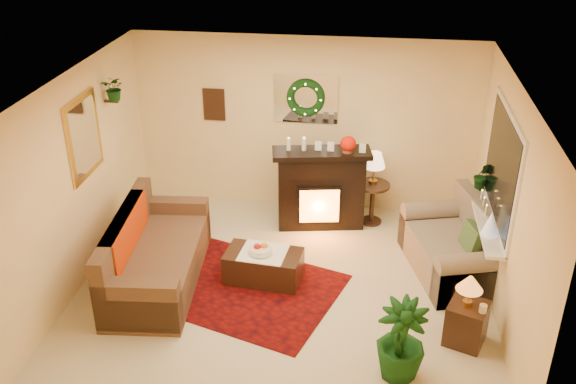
# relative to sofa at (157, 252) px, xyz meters

# --- Properties ---
(floor) EXTENTS (5.00, 5.00, 0.00)m
(floor) POSITION_rel_sofa_xyz_m (1.56, 0.07, -0.43)
(floor) COLOR beige
(floor) RESTS_ON ground
(ceiling) EXTENTS (5.00, 5.00, 0.00)m
(ceiling) POSITION_rel_sofa_xyz_m (1.56, 0.07, 2.17)
(ceiling) COLOR white
(ceiling) RESTS_ON ground
(wall_back) EXTENTS (5.00, 5.00, 0.00)m
(wall_back) POSITION_rel_sofa_xyz_m (1.56, 2.32, 0.87)
(wall_back) COLOR #EFD88C
(wall_back) RESTS_ON ground
(wall_front) EXTENTS (5.00, 5.00, 0.00)m
(wall_front) POSITION_rel_sofa_xyz_m (1.56, -2.18, 0.87)
(wall_front) COLOR #EFD88C
(wall_front) RESTS_ON ground
(wall_left) EXTENTS (4.50, 4.50, 0.00)m
(wall_left) POSITION_rel_sofa_xyz_m (-0.94, 0.07, 0.87)
(wall_left) COLOR #EFD88C
(wall_left) RESTS_ON ground
(wall_right) EXTENTS (4.50, 4.50, 0.00)m
(wall_right) POSITION_rel_sofa_xyz_m (4.06, 0.07, 0.87)
(wall_right) COLOR #EFD88C
(wall_right) RESTS_ON ground
(area_rug) EXTENTS (2.68, 2.32, 0.01)m
(area_rug) POSITION_rel_sofa_xyz_m (1.05, -0.02, -0.42)
(area_rug) COLOR maroon
(area_rug) RESTS_ON floor
(sofa) EXTENTS (1.13, 2.22, 0.92)m
(sofa) POSITION_rel_sofa_xyz_m (0.00, 0.00, 0.00)
(sofa) COLOR #49291B
(sofa) RESTS_ON floor
(red_throw) EXTENTS (0.87, 1.42, 0.02)m
(red_throw) POSITION_rel_sofa_xyz_m (-0.06, 0.18, 0.02)
(red_throw) COLOR #E80504
(red_throw) RESTS_ON sofa
(fireplace) EXTENTS (1.26, 0.59, 1.11)m
(fireplace) POSITION_rel_sofa_xyz_m (1.86, 1.69, 0.12)
(fireplace) COLOR black
(fireplace) RESTS_ON floor
(poinsettia) EXTENTS (0.22, 0.22, 0.22)m
(poinsettia) POSITION_rel_sofa_xyz_m (2.22, 1.67, 0.87)
(poinsettia) COLOR red
(poinsettia) RESTS_ON fireplace
(mantel_candle_a) EXTENTS (0.06, 0.06, 0.18)m
(mantel_candle_a) POSITION_rel_sofa_xyz_m (1.41, 1.64, 0.83)
(mantel_candle_a) COLOR white
(mantel_candle_a) RESTS_ON fireplace
(mantel_candle_b) EXTENTS (0.06, 0.06, 0.19)m
(mantel_candle_b) POSITION_rel_sofa_xyz_m (1.62, 1.66, 0.83)
(mantel_candle_b) COLOR white
(mantel_candle_b) RESTS_ON fireplace
(mantel_mirror) EXTENTS (0.92, 0.02, 0.72)m
(mantel_mirror) POSITION_rel_sofa_xyz_m (1.56, 2.30, 1.27)
(mantel_mirror) COLOR white
(mantel_mirror) RESTS_ON wall_back
(wreath) EXTENTS (0.55, 0.11, 0.55)m
(wreath) POSITION_rel_sofa_xyz_m (1.56, 2.26, 1.29)
(wreath) COLOR #194719
(wreath) RESTS_ON wall_back
(wall_art) EXTENTS (0.32, 0.03, 0.48)m
(wall_art) POSITION_rel_sofa_xyz_m (0.21, 2.30, 1.12)
(wall_art) COLOR #381E11
(wall_art) RESTS_ON wall_back
(gold_mirror) EXTENTS (0.03, 0.84, 1.00)m
(gold_mirror) POSITION_rel_sofa_xyz_m (-0.92, 0.37, 1.32)
(gold_mirror) COLOR gold
(gold_mirror) RESTS_ON wall_left
(hanging_plant) EXTENTS (0.33, 0.28, 0.36)m
(hanging_plant) POSITION_rel_sofa_xyz_m (-0.78, 1.12, 1.54)
(hanging_plant) COLOR #194719
(hanging_plant) RESTS_ON wall_left
(loveseat) EXTENTS (1.31, 1.77, 0.91)m
(loveseat) POSITION_rel_sofa_xyz_m (3.62, 0.72, -0.01)
(loveseat) COLOR tan
(loveseat) RESTS_ON floor
(window_frame) EXTENTS (0.03, 1.86, 1.36)m
(window_frame) POSITION_rel_sofa_xyz_m (4.05, 0.62, 1.12)
(window_frame) COLOR white
(window_frame) RESTS_ON wall_right
(window_glass) EXTENTS (0.02, 1.70, 1.22)m
(window_glass) POSITION_rel_sofa_xyz_m (4.03, 0.62, 1.12)
(window_glass) COLOR black
(window_glass) RESTS_ON wall_right
(window_sill) EXTENTS (0.22, 1.86, 0.04)m
(window_sill) POSITION_rel_sofa_xyz_m (3.94, 0.62, 0.44)
(window_sill) COLOR white
(window_sill) RESTS_ON wall_right
(mini_tree) EXTENTS (0.20, 0.20, 0.29)m
(mini_tree) POSITION_rel_sofa_xyz_m (3.92, 0.16, 0.61)
(mini_tree) COLOR white
(mini_tree) RESTS_ON window_sill
(sill_plant) EXTENTS (0.29, 0.23, 0.52)m
(sill_plant) POSITION_rel_sofa_xyz_m (3.98, 1.35, 0.65)
(sill_plant) COLOR #173918
(sill_plant) RESTS_ON window_sill
(side_table_round) EXTENTS (0.49, 0.49, 0.62)m
(side_table_round) POSITION_rel_sofa_xyz_m (2.59, 1.87, -0.11)
(side_table_round) COLOR #45220E
(side_table_round) RESTS_ON floor
(lamp_cream) EXTENTS (0.32, 0.32, 0.48)m
(lamp_cream) POSITION_rel_sofa_xyz_m (2.59, 1.90, 0.45)
(lamp_cream) COLOR #FFCA8F
(lamp_cream) RESTS_ON side_table_round
(end_table_square) EXTENTS (0.51, 0.51, 0.49)m
(end_table_square) POSITION_rel_sofa_xyz_m (3.66, -0.66, -0.16)
(end_table_square) COLOR black
(end_table_square) RESTS_ON floor
(lamp_tiffany) EXTENTS (0.28, 0.28, 0.41)m
(lamp_tiffany) POSITION_rel_sofa_xyz_m (3.64, -0.67, 0.31)
(lamp_tiffany) COLOR #FF9733
(lamp_tiffany) RESTS_ON end_table_square
(coffee_table) EXTENTS (0.98, 0.61, 0.39)m
(coffee_table) POSITION_rel_sofa_xyz_m (1.29, 0.21, -0.22)
(coffee_table) COLOR black
(coffee_table) RESTS_ON floor
(fruit_bowl) EXTENTS (0.28, 0.28, 0.06)m
(fruit_bowl) POSITION_rel_sofa_xyz_m (1.26, 0.18, 0.02)
(fruit_bowl) COLOR white
(fruit_bowl) RESTS_ON coffee_table
(floor_palm) EXTENTS (1.75, 1.75, 2.66)m
(floor_palm) POSITION_rel_sofa_xyz_m (2.93, -1.29, 0.02)
(floor_palm) COLOR #0E3913
(floor_palm) RESTS_ON floor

